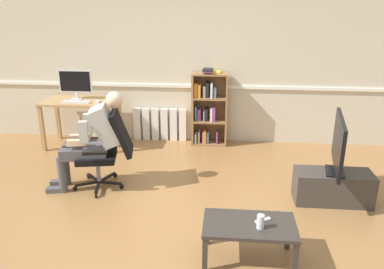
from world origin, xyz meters
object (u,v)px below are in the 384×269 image
at_px(office_chair, 108,147).
at_px(tv_stand, 333,187).
at_px(coffee_table, 249,228).
at_px(drinking_glass, 260,222).
at_px(person_seated, 93,138).
at_px(spare_remote, 263,220).
at_px(bookshelf, 208,109).
at_px(imac_monitor, 75,82).
at_px(computer_mouse, 98,102).
at_px(radiator, 160,124).
at_px(tv_screen, 339,145).
at_px(computer_desk, 81,107).
at_px(keyboard, 76,102).

bearing_deg(office_chair, tv_stand, 75.80).
xyz_separation_m(coffee_table, drinking_glass, (0.09, -0.06, 0.11)).
height_order(person_seated, spare_remote, person_seated).
xyz_separation_m(bookshelf, drinking_glass, (0.62, -3.04, -0.16)).
height_order(imac_monitor, coffee_table, imac_monitor).
distance_m(person_seated, drinking_glass, 2.36).
relative_size(person_seated, spare_remote, 8.16).
xyz_separation_m(bookshelf, tv_stand, (1.55, -1.81, -0.41)).
relative_size(computer_mouse, radiator, 0.11).
bearing_deg(drinking_glass, spare_remote, 73.73).
bearing_deg(spare_remote, coffee_table, -98.33).
bearing_deg(computer_mouse, tv_screen, -23.49).
height_order(bookshelf, office_chair, bookshelf).
bearing_deg(drinking_glass, computer_desk, 133.54).
xyz_separation_m(computer_desk, drinking_glass, (2.62, -2.76, -0.20)).
bearing_deg(imac_monitor, drinking_glass, -46.39).
height_order(computer_mouse, coffee_table, computer_mouse).
xyz_separation_m(computer_desk, keyboard, (-0.00, -0.14, 0.12)).
bearing_deg(keyboard, spare_remote, -43.31).
bearing_deg(spare_remote, radiator, 175.14).
distance_m(drinking_glass, spare_remote, 0.13).
bearing_deg(imac_monitor, coffee_table, -46.67).
xyz_separation_m(bookshelf, person_seated, (-1.32, -1.70, 0.06)).
height_order(computer_mouse, radiator, computer_mouse).
xyz_separation_m(keyboard, drinking_glass, (2.62, -2.62, -0.33)).
height_order(computer_desk, drinking_glass, computer_desk).
distance_m(computer_mouse, tv_stand, 3.57).
distance_m(tv_screen, spare_remote, 1.48).
distance_m(tv_stand, tv_screen, 0.53).
relative_size(computer_mouse, tv_stand, 0.11).
relative_size(tv_screen, drinking_glass, 7.38).
relative_size(keyboard, office_chair, 0.44).
relative_size(imac_monitor, keyboard, 1.22).
relative_size(computer_desk, office_chair, 1.17).
bearing_deg(bookshelf, keyboard, -168.02).
distance_m(keyboard, spare_remote, 3.67).
xyz_separation_m(person_seated, drinking_glass, (1.93, -1.34, -0.21)).
distance_m(computer_desk, tv_screen, 3.87).
bearing_deg(person_seated, drinking_glass, 44.03).
bearing_deg(computer_desk, tv_stand, -23.20).
relative_size(keyboard, coffee_table, 0.53).
bearing_deg(office_chair, computer_desk, -159.11).
bearing_deg(computer_desk, imac_monitor, 135.88).
distance_m(bookshelf, tv_stand, 2.42).
bearing_deg(person_seated, spare_remote, 46.79).
bearing_deg(spare_remote, bookshelf, 161.86).
bearing_deg(computer_desk, coffee_table, -46.74).
bearing_deg(imac_monitor, tv_stand, -23.77).
relative_size(imac_monitor, office_chair, 0.54).
relative_size(computer_desk, keyboard, 2.65).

